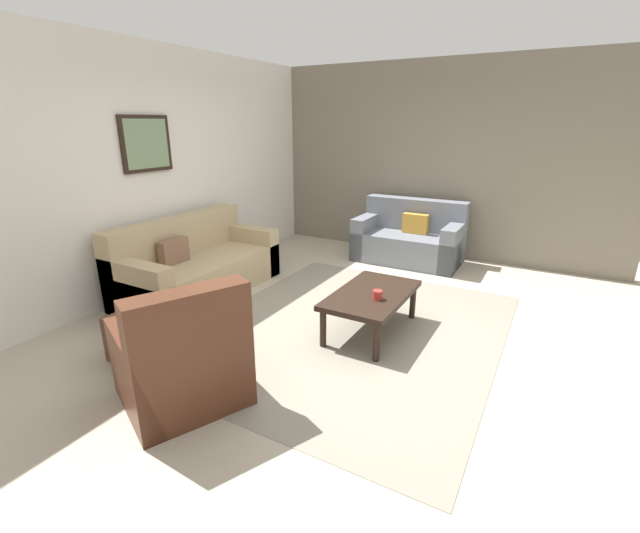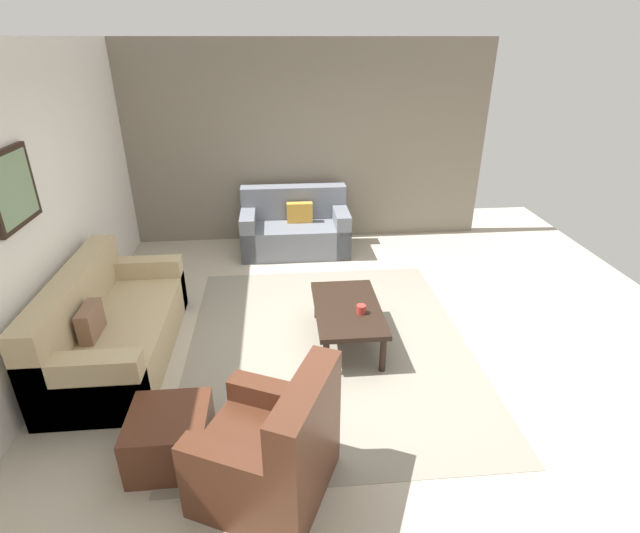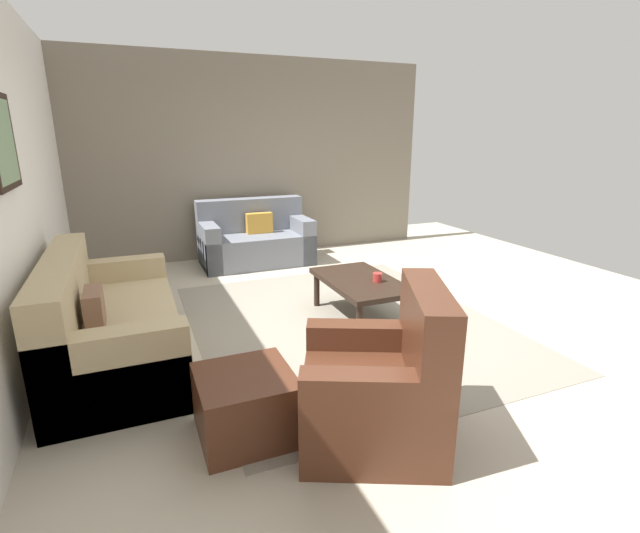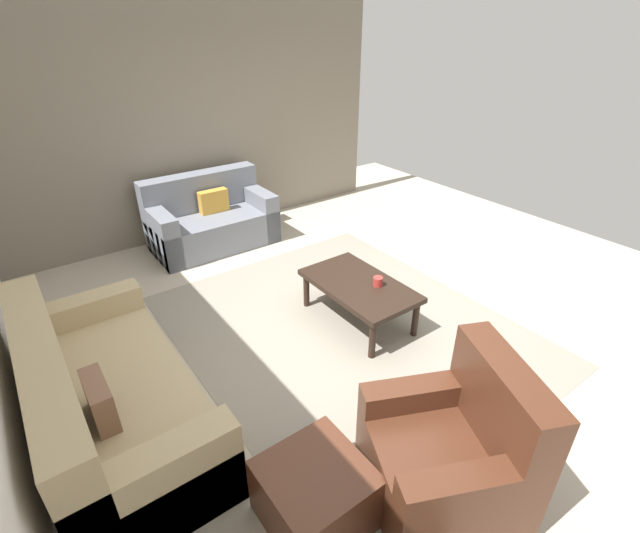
{
  "view_description": "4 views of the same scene",
  "coord_description": "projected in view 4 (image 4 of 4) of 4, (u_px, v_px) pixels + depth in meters",
  "views": [
    {
      "loc": [
        -3.49,
        -1.63,
        1.95
      ],
      "look_at": [
        -0.2,
        0.23,
        0.68
      ],
      "focal_mm": 24.13,
      "sensor_mm": 36.0,
      "label": 1
    },
    {
      "loc": [
        -3.97,
        0.44,
        2.79
      ],
      "look_at": [
        0.05,
        0.08,
        0.86
      ],
      "focal_mm": 26.99,
      "sensor_mm": 36.0,
      "label": 2
    },
    {
      "loc": [
        -3.72,
        1.81,
        1.77
      ],
      "look_at": [
        -0.07,
        0.29,
        0.63
      ],
      "focal_mm": 25.98,
      "sensor_mm": 36.0,
      "label": 3
    },
    {
      "loc": [
        -2.6,
        2.2,
        2.55
      ],
      "look_at": [
        0.22,
        0.14,
        0.62
      ],
      "focal_mm": 25.17,
      "sensor_mm": 36.0,
      "label": 4
    }
  ],
  "objects": [
    {
      "name": "couch_loveseat",
      "position": [
        210.0,
        221.0,
        5.7
      ],
      "size": [
        0.82,
        1.49,
        0.88
      ],
      "color": "slate",
      "rests_on": "ground_plane"
    },
    {
      "name": "stone_feature_panel",
      "position": [
        199.0,
        123.0,
        5.65
      ],
      "size": [
        0.12,
        5.2,
        2.8
      ],
      "primitive_type": "cube",
      "color": "slate",
      "rests_on": "ground_plane"
    },
    {
      "name": "couch_main",
      "position": [
        102.0,
        404.0,
        2.99
      ],
      "size": [
        1.98,
        0.91,
        0.88
      ],
      "color": "tan",
      "rests_on": "ground_plane"
    },
    {
      "name": "ground_plane",
      "position": [
        346.0,
        329.0,
        4.2
      ],
      "size": [
        8.0,
        8.0,
        0.0
      ],
      "primitive_type": "plane",
      "color": "#B2A893"
    },
    {
      "name": "area_rug",
      "position": [
        346.0,
        329.0,
        4.2
      ],
      "size": [
        3.33,
        2.76,
        0.01
      ],
      "primitive_type": "cube",
      "color": "gray",
      "rests_on": "ground_plane"
    },
    {
      "name": "ottoman",
      "position": [
        315.0,
        494.0,
        2.53
      ],
      "size": [
        0.56,
        0.56,
        0.4
      ],
      "primitive_type": "cube",
      "color": "#4C2819",
      "rests_on": "ground_plane"
    },
    {
      "name": "coffee_table",
      "position": [
        359.0,
        288.0,
        4.17
      ],
      "size": [
        1.1,
        0.64,
        0.41
      ],
      "color": "black",
      "rests_on": "ground_plane"
    },
    {
      "name": "armchair_leather",
      "position": [
        454.0,
        457.0,
        2.62
      ],
      "size": [
        1.06,
        1.06,
        0.95
      ],
      "color": "#4C2819",
      "rests_on": "ground_plane"
    },
    {
      "name": "cup",
      "position": [
        378.0,
        281.0,
        4.09
      ],
      "size": [
        0.09,
        0.09,
        0.09
      ],
      "primitive_type": "cylinder",
      "color": "#B2332D",
      "rests_on": "coffee_table"
    }
  ]
}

